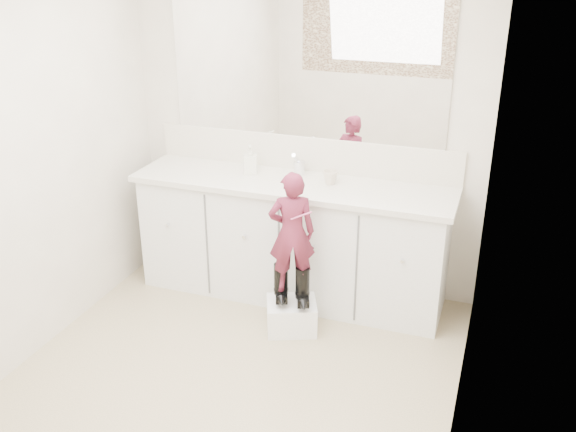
% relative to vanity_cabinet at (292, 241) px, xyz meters
% --- Properties ---
extents(floor, '(3.00, 3.00, 0.00)m').
position_rel_vanity_cabinet_xyz_m(floor, '(0.00, -1.23, -0.42)').
color(floor, '#847756').
rests_on(floor, ground).
extents(wall_back, '(2.60, 0.00, 2.60)m').
position_rel_vanity_cabinet_xyz_m(wall_back, '(0.00, 0.27, 0.77)').
color(wall_back, beige).
rests_on(wall_back, floor).
extents(wall_front, '(2.60, 0.00, 2.60)m').
position_rel_vanity_cabinet_xyz_m(wall_front, '(0.00, -2.73, 0.77)').
color(wall_front, beige).
rests_on(wall_front, floor).
extents(wall_left, '(0.00, 3.00, 3.00)m').
position_rel_vanity_cabinet_xyz_m(wall_left, '(-1.30, -1.23, 0.78)').
color(wall_left, beige).
rests_on(wall_left, floor).
extents(wall_right, '(0.00, 3.00, 3.00)m').
position_rel_vanity_cabinet_xyz_m(wall_right, '(1.30, -1.23, 0.78)').
color(wall_right, beige).
rests_on(wall_right, floor).
extents(vanity_cabinet, '(2.20, 0.55, 0.85)m').
position_rel_vanity_cabinet_xyz_m(vanity_cabinet, '(0.00, 0.00, 0.00)').
color(vanity_cabinet, silver).
rests_on(vanity_cabinet, floor).
extents(countertop, '(2.28, 0.58, 0.04)m').
position_rel_vanity_cabinet_xyz_m(countertop, '(0.00, -0.01, 0.45)').
color(countertop, beige).
rests_on(countertop, vanity_cabinet).
extents(backsplash, '(2.28, 0.03, 0.25)m').
position_rel_vanity_cabinet_xyz_m(backsplash, '(0.00, 0.26, 0.59)').
color(backsplash, beige).
rests_on(backsplash, countertop).
extents(mirror, '(2.00, 0.02, 1.00)m').
position_rel_vanity_cabinet_xyz_m(mirror, '(0.00, 0.26, 1.22)').
color(mirror, white).
rests_on(mirror, wall_back).
extents(faucet, '(0.08, 0.08, 0.10)m').
position_rel_vanity_cabinet_xyz_m(faucet, '(0.00, 0.15, 0.52)').
color(faucet, silver).
rests_on(faucet, countertop).
extents(cup, '(0.14, 0.14, 0.10)m').
position_rel_vanity_cabinet_xyz_m(cup, '(0.27, 0.03, 0.51)').
color(cup, beige).
rests_on(cup, countertop).
extents(soap_bottle, '(0.12, 0.12, 0.21)m').
position_rel_vanity_cabinet_xyz_m(soap_bottle, '(-0.34, 0.06, 0.57)').
color(soap_bottle, silver).
rests_on(soap_bottle, countertop).
extents(step_stool, '(0.41, 0.38, 0.21)m').
position_rel_vanity_cabinet_xyz_m(step_stool, '(0.16, -0.48, -0.32)').
color(step_stool, white).
rests_on(step_stool, floor).
extents(boot_left, '(0.16, 0.21, 0.27)m').
position_rel_vanity_cabinet_xyz_m(boot_left, '(0.09, -0.48, -0.08)').
color(boot_left, black).
rests_on(boot_left, step_stool).
extents(boot_right, '(0.16, 0.21, 0.27)m').
position_rel_vanity_cabinet_xyz_m(boot_right, '(0.24, -0.48, -0.08)').
color(boot_right, black).
rests_on(boot_right, step_stool).
extents(toddler, '(0.35, 0.30, 0.82)m').
position_rel_vanity_cabinet_xyz_m(toddler, '(0.16, -0.48, 0.30)').
color(toddler, '#962E48').
rests_on(toddler, step_stool).
extents(toothbrush, '(0.13, 0.06, 0.06)m').
position_rel_vanity_cabinet_xyz_m(toothbrush, '(0.23, -0.50, 0.43)').
color(toothbrush, '#D85488').
rests_on(toothbrush, toddler).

